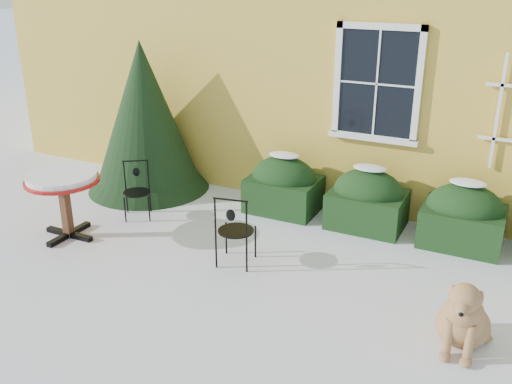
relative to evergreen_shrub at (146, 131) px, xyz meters
The scene contains 7 objects.
ground 3.76m from the evergreen_shrub, 41.63° to the right, with size 80.00×80.00×0.00m, color white.
hedge_row 4.40m from the evergreen_shrub, ahead, with size 4.95×0.80×0.91m.
evergreen_shrub is the anchor object (origin of this frame).
bistro_table 2.04m from the evergreen_shrub, 86.51° to the right, with size 0.99×0.99×0.92m.
patio_chair_near 3.11m from the evergreen_shrub, 33.44° to the right, with size 0.49×0.49×0.94m.
patio_chair_far 1.30m from the evergreen_shrub, 61.64° to the right, with size 0.51×0.51×0.83m.
dog 5.82m from the evergreen_shrub, 22.57° to the right, with size 0.55×0.93×0.83m.
Camera 1 is at (2.90, -4.85, 3.49)m, focal length 40.00 mm.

